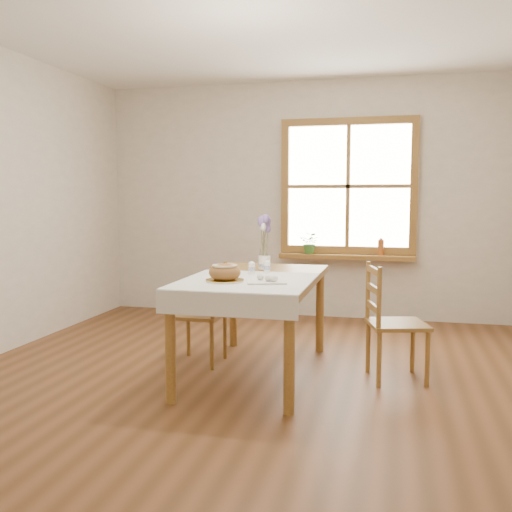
{
  "coord_description": "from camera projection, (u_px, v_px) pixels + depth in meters",
  "views": [
    {
      "loc": [
        1.0,
        -3.8,
        1.34
      ],
      "look_at": [
        0.0,
        0.3,
        0.9
      ],
      "focal_mm": 40.0,
      "sensor_mm": 36.0,
      "label": 1
    }
  ],
  "objects": [
    {
      "name": "ground",
      "position": [
        246.0,
        386.0,
        4.05
      ],
      "size": [
        5.0,
        5.0,
        0.0
      ],
      "primitive_type": "plane",
      "color": "brown",
      "rests_on": "ground"
    },
    {
      "name": "eggs",
      "position": [
        266.0,
        277.0,
        3.87
      ],
      "size": [
        0.25,
        0.23,
        0.04
      ],
      "primitive_type": null,
      "rotation": [
        0.0,
        0.0,
        0.29
      ],
      "color": "silver",
      "rests_on": "egg_napkin"
    },
    {
      "name": "chair_left",
      "position": [
        199.0,
        313.0,
        4.58
      ],
      "size": [
        0.41,
        0.39,
        0.81
      ],
      "primitive_type": null,
      "rotation": [
        0.0,
        0.0,
        -1.6
      ],
      "color": "olive",
      "rests_on": "ground"
    },
    {
      "name": "window",
      "position": [
        348.0,
        186.0,
        6.17
      ],
      "size": [
        1.46,
        0.08,
        1.46
      ],
      "color": "olive",
      "rests_on": "ground"
    },
    {
      "name": "bread_loaf",
      "position": [
        225.0,
        271.0,
        3.91
      ],
      "size": [
        0.22,
        0.22,
        0.12
      ],
      "primitive_type": "ellipsoid",
      "color": "brown",
      "rests_on": "bread_plate"
    },
    {
      "name": "amber_bottle",
      "position": [
        381.0,
        247.0,
        6.08
      ],
      "size": [
        0.07,
        0.07,
        0.19
      ],
      "primitive_type": "cylinder",
      "rotation": [
        0.0,
        0.0,
        0.09
      ],
      "color": "#9F501D",
      "rests_on": "window_sill"
    },
    {
      "name": "window_sill",
      "position": [
        346.0,
        257.0,
        6.18
      ],
      "size": [
        1.46,
        0.2,
        0.05
      ],
      "color": "olive",
      "rests_on": "ground"
    },
    {
      "name": "potted_plant",
      "position": [
        310.0,
        245.0,
        6.26
      ],
      "size": [
        0.26,
        0.28,
        0.18
      ],
      "primitive_type": "imported",
      "rotation": [
        0.0,
        0.0,
        -0.26
      ],
      "color": "#396E2C",
      "rests_on": "window_sill"
    },
    {
      "name": "dining_table",
      "position": [
        256.0,
        287.0,
        4.27
      ],
      "size": [
        0.9,
        1.6,
        0.75
      ],
      "color": "olive",
      "rests_on": "ground"
    },
    {
      "name": "flower_vase",
      "position": [
        265.0,
        264.0,
        4.58
      ],
      "size": [
        0.12,
        0.12,
        0.11
      ],
      "primitive_type": "cylinder",
      "rotation": [
        0.0,
        0.0,
        -0.34
      ],
      "color": "white",
      "rests_on": "dining_table"
    },
    {
      "name": "room_walls",
      "position": [
        246.0,
        143.0,
        3.87
      ],
      "size": [
        4.6,
        5.1,
        2.65
      ],
      "color": "beige",
      "rests_on": "ground"
    },
    {
      "name": "salt_shaker",
      "position": [
        252.0,
        268.0,
        4.28
      ],
      "size": [
        0.06,
        0.06,
        0.1
      ],
      "primitive_type": "cylinder",
      "rotation": [
        0.0,
        0.0,
        -0.21
      ],
      "color": "white",
      "rests_on": "table_linen"
    },
    {
      "name": "table_linen",
      "position": [
        246.0,
        281.0,
        3.97
      ],
      "size": [
        0.91,
        0.99,
        0.01
      ],
      "primitive_type": "cube",
      "color": "white",
      "rests_on": "dining_table"
    },
    {
      "name": "chair_right",
      "position": [
        397.0,
        322.0,
        4.15
      ],
      "size": [
        0.51,
        0.5,
        0.86
      ],
      "primitive_type": null,
      "rotation": [
        0.0,
        0.0,
        1.84
      ],
      "color": "olive",
      "rests_on": "ground"
    },
    {
      "name": "pepper_shaker",
      "position": [
        267.0,
        266.0,
        4.35
      ],
      "size": [
        0.06,
        0.06,
        0.1
      ],
      "primitive_type": "cylinder",
      "rotation": [
        0.0,
        0.0,
        0.2
      ],
      "color": "white",
      "rests_on": "table_linen"
    },
    {
      "name": "lavender_bouquet",
      "position": [
        265.0,
        237.0,
        4.56
      ],
      "size": [
        0.17,
        0.17,
        0.32
      ],
      "primitive_type": null,
      "color": "#6C5597",
      "rests_on": "flower_vase"
    },
    {
      "name": "egg_napkin",
      "position": [
        266.0,
        282.0,
        3.87
      ],
      "size": [
        0.31,
        0.29,
        0.01
      ],
      "primitive_type": "cube",
      "rotation": [
        0.0,
        0.0,
        0.29
      ],
      "color": "white",
      "rests_on": "table_linen"
    },
    {
      "name": "bread_plate",
      "position": [
        225.0,
        281.0,
        3.92
      ],
      "size": [
        0.26,
        0.26,
        0.01
      ],
      "primitive_type": "cylinder",
      "rotation": [
        0.0,
        0.0,
        -0.02
      ],
      "color": "white",
      "rests_on": "table_linen"
    }
  ]
}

